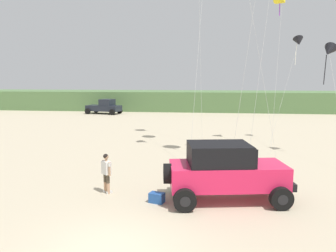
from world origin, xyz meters
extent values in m
plane|color=#C1B293|center=(0.00, 0.00, 0.00)|extent=(220.00, 220.00, 0.00)
cube|color=#567A47|center=(5.65, 42.22, 1.41)|extent=(90.00, 8.99, 2.81)
cube|color=#EA2151|center=(3.40, 4.34, 1.01)|extent=(4.65, 2.56, 0.90)
cube|color=#EA2151|center=(5.03, 4.62, 1.38)|extent=(1.37, 1.86, 0.12)
cube|color=black|center=(3.06, 4.28, 1.86)|extent=(2.57, 2.13, 0.80)
cube|color=black|center=(4.24, 4.49, 1.82)|extent=(0.38, 1.66, 0.72)
cube|color=black|center=(5.65, 4.73, 0.74)|extent=(0.50, 1.81, 0.28)
cylinder|color=black|center=(1.12, 3.95, 1.11)|extent=(0.43, 0.81, 0.77)
cylinder|color=black|center=(4.95, 5.66, 0.42)|extent=(0.88, 0.44, 0.84)
cylinder|color=black|center=(4.95, 5.66, 0.42)|extent=(0.43, 0.38, 0.38)
cylinder|color=black|center=(5.30, 3.63, 0.42)|extent=(0.88, 0.44, 0.84)
cylinder|color=black|center=(5.30, 3.63, 0.42)|extent=(0.43, 0.38, 0.38)
cylinder|color=black|center=(1.50, 5.06, 0.42)|extent=(0.88, 0.44, 0.84)
cylinder|color=black|center=(1.50, 5.06, 0.42)|extent=(0.43, 0.38, 0.38)
cylinder|color=black|center=(1.86, 3.03, 0.42)|extent=(0.88, 0.44, 0.84)
cylinder|color=black|center=(1.86, 3.03, 0.42)|extent=(0.43, 0.38, 0.38)
cylinder|color=tan|center=(-1.57, 4.65, 0.25)|extent=(0.14, 0.14, 0.49)
cylinder|color=#4C4233|center=(-1.57, 4.65, 0.64)|extent=(0.15, 0.15, 0.36)
cube|color=silver|center=(-1.54, 4.68, 0.05)|extent=(0.26, 0.26, 0.10)
cylinder|color=tan|center=(-1.41, 4.50, 0.25)|extent=(0.14, 0.14, 0.49)
cylinder|color=#4C4233|center=(-1.41, 4.50, 0.64)|extent=(0.15, 0.15, 0.36)
cube|color=silver|center=(-1.38, 4.53, 0.05)|extent=(0.26, 0.26, 0.10)
cube|color=silver|center=(-1.49, 4.58, 1.09)|extent=(0.47, 0.46, 0.54)
cylinder|color=tan|center=(-1.68, 4.75, 1.08)|extent=(0.09, 0.09, 0.56)
cylinder|color=silver|center=(-1.68, 4.75, 1.27)|extent=(0.11, 0.11, 0.16)
cylinder|color=tan|center=(-1.31, 4.40, 1.08)|extent=(0.09, 0.09, 0.56)
cylinder|color=silver|center=(-1.31, 4.40, 1.27)|extent=(0.11, 0.11, 0.16)
cylinder|color=tan|center=(-1.49, 4.58, 1.40)|extent=(0.10, 0.10, 0.08)
sphere|color=tan|center=(-1.49, 4.58, 1.54)|extent=(0.21, 0.21, 0.21)
sphere|color=black|center=(-1.50, 4.57, 1.56)|extent=(0.21, 0.21, 0.21)
cube|color=#23519E|center=(0.73, 3.78, 0.19)|extent=(0.64, 0.51, 0.38)
cube|color=#1E232D|center=(-11.37, 34.82, 0.76)|extent=(4.90, 2.86, 0.76)
cube|color=#1E232D|center=(-10.83, 34.70, 1.56)|extent=(1.96, 2.11, 0.84)
cylinder|color=black|center=(-9.33, 35.44, 0.38)|extent=(0.80, 0.42, 0.76)
cylinder|color=black|center=(-9.79, 33.39, 0.38)|extent=(0.80, 0.42, 0.76)
cylinder|color=black|center=(-12.94, 36.25, 0.38)|extent=(0.80, 0.42, 0.76)
cylinder|color=black|center=(-13.40, 34.20, 0.38)|extent=(0.80, 0.42, 0.76)
cylinder|color=silver|center=(4.64, 9.11, 6.88)|extent=(1.77, 1.84, 13.67)
cylinder|color=silver|center=(5.36, 9.90, 5.84)|extent=(1.60, 3.58, 11.58)
cone|color=black|center=(9.61, 12.61, 6.32)|extent=(1.17, 1.25, 1.07)
cylinder|color=black|center=(9.46, 12.61, 5.23)|extent=(0.05, 0.22, 1.75)
cylinder|color=silver|center=(1.98, 16.67, 6.57)|extent=(0.54, 2.34, 13.05)
cylinder|color=silver|center=(5.06, 10.87, 7.46)|extent=(2.84, 1.51, 14.82)
cone|color=black|center=(9.10, 17.53, 7.39)|extent=(1.06, 1.18, 1.03)
cylinder|color=white|center=(8.95, 17.53, 6.45)|extent=(0.05, 0.14, 1.53)
cylinder|color=silver|center=(7.96, 16.12, 3.72)|extent=(2.31, 2.84, 7.35)
cone|color=yellow|center=(7.54, 16.17, 10.03)|extent=(1.50, 1.50, 1.26)
cylinder|color=purple|center=(7.39, 16.17, 9.41)|extent=(0.05, 0.09, 0.82)
cylinder|color=silver|center=(7.06, 14.47, 5.04)|extent=(0.97, 3.43, 9.99)
cylinder|color=silver|center=(1.94, 11.79, 5.74)|extent=(0.54, 5.80, 11.39)
camera|label=1|loc=(2.63, -8.21, 4.71)|focal=35.35mm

